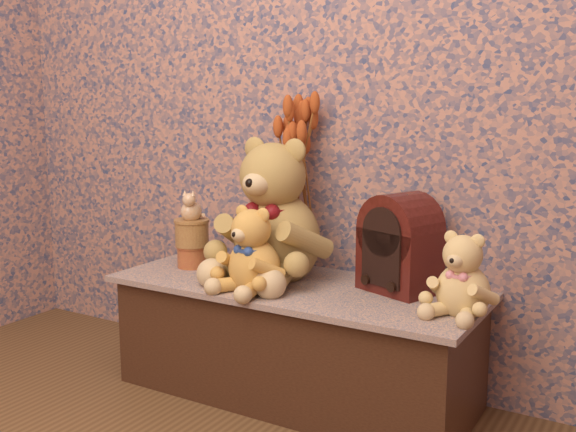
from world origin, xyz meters
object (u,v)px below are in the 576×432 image
at_px(teddy_medium, 254,245).
at_px(ceramic_vase, 296,245).
at_px(cat_figurine, 191,205).
at_px(teddy_large, 277,203).
at_px(teddy_small, 464,270).
at_px(biscuit_tin_lower, 192,256).
at_px(cathedral_radio, 400,242).

bearing_deg(teddy_medium, ceramic_vase, 102.47).
bearing_deg(cat_figurine, ceramic_vase, -1.83).
height_order(teddy_large, teddy_medium, teddy_large).
relative_size(teddy_small, ceramic_vase, 1.39).
bearing_deg(biscuit_tin_lower, teddy_large, 6.96).
distance_m(teddy_medium, biscuit_tin_lower, 0.41).
distance_m(teddy_small, cat_figurine, 1.03).
bearing_deg(cathedral_radio, teddy_large, -152.95).
relative_size(teddy_medium, ceramic_vase, 1.58).
bearing_deg(teddy_small, cathedral_radio, 160.92).
bearing_deg(teddy_large, cathedral_radio, 9.14).
height_order(ceramic_vase, biscuit_tin_lower, ceramic_vase).
xyz_separation_m(cathedral_radio, ceramic_vase, (-0.42, 0.05, -0.07)).
distance_m(teddy_large, cathedral_radio, 0.45).
bearing_deg(teddy_large, cat_figurine, -170.81).
bearing_deg(teddy_medium, cat_figurine, 169.88).
distance_m(cathedral_radio, ceramic_vase, 0.43).
xyz_separation_m(teddy_medium, ceramic_vase, (-0.01, 0.29, -0.05)).
bearing_deg(teddy_medium, teddy_small, 18.88).
relative_size(cathedral_radio, ceramic_vase, 1.71).
height_order(teddy_large, ceramic_vase, teddy_large).
height_order(teddy_large, cathedral_radio, teddy_large).
relative_size(teddy_large, cathedral_radio, 1.62).
xyz_separation_m(cathedral_radio, cat_figurine, (-0.78, -0.09, 0.07)).
distance_m(teddy_large, ceramic_vase, 0.20).
relative_size(teddy_large, teddy_small, 2.00).
xyz_separation_m(ceramic_vase, cat_figurine, (-0.36, -0.15, 0.14)).
bearing_deg(ceramic_vase, teddy_small, -15.66).
height_order(teddy_small, ceramic_vase, teddy_small).
height_order(teddy_medium, teddy_small, teddy_medium).
height_order(teddy_small, cat_figurine, cat_figurine).
bearing_deg(teddy_large, ceramic_vase, 84.66).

